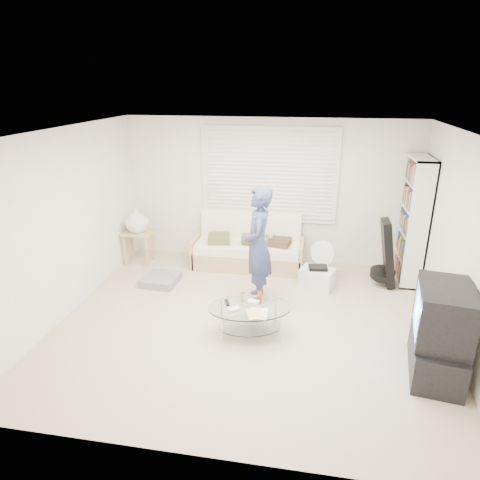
% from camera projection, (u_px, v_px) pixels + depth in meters
% --- Properties ---
extents(ground, '(5.00, 5.00, 0.00)m').
position_uv_depth(ground, '(248.00, 322.00, 5.77)').
color(ground, '#BEAE94').
rests_on(ground, ground).
extents(room_shell, '(5.02, 4.52, 2.51)m').
position_uv_depth(room_shell, '(255.00, 196.00, 5.64)').
color(room_shell, silver).
rests_on(room_shell, ground).
extents(window_blinds, '(2.32, 0.08, 1.62)m').
position_uv_depth(window_blinds, '(269.00, 175.00, 7.26)').
color(window_blinds, silver).
rests_on(window_blinds, ground).
extents(futon_sofa, '(1.89, 0.76, 0.92)m').
position_uv_depth(futon_sofa, '(248.00, 249.00, 7.43)').
color(futon_sofa, tan).
rests_on(futon_sofa, ground).
extents(grey_floor_pillow, '(0.57, 0.57, 0.12)m').
position_uv_depth(grey_floor_pillow, '(161.00, 280.00, 6.85)').
color(grey_floor_pillow, slate).
rests_on(grey_floor_pillow, ground).
extents(side_table, '(0.51, 0.41, 1.01)m').
position_uv_depth(side_table, '(137.00, 222.00, 7.41)').
color(side_table, tan).
rests_on(side_table, ground).
extents(bookshelf, '(0.32, 0.84, 2.00)m').
position_uv_depth(bookshelf, '(413.00, 221.00, 6.68)').
color(bookshelf, white).
rests_on(bookshelf, ground).
extents(guitar_case, '(0.38, 0.39, 1.06)m').
position_uv_depth(guitar_case, '(386.00, 258.00, 6.63)').
color(guitar_case, black).
rests_on(guitar_case, ground).
extents(floor_fan, '(0.42, 0.28, 0.68)m').
position_uv_depth(floor_fan, '(322.00, 257.00, 6.88)').
color(floor_fan, white).
rests_on(floor_fan, ground).
extents(storage_bin, '(0.59, 0.50, 0.35)m').
position_uv_depth(storage_bin, '(317.00, 277.00, 6.70)').
color(storage_bin, white).
rests_on(storage_bin, ground).
extents(tv_unit, '(0.65, 1.03, 1.05)m').
position_uv_depth(tv_unit, '(440.00, 333.00, 4.59)').
color(tv_unit, black).
rests_on(tv_unit, ground).
extents(coffee_table, '(1.16, 0.88, 0.51)m').
position_uv_depth(coffee_table, '(250.00, 312.00, 5.39)').
color(coffee_table, silver).
rests_on(coffee_table, ground).
extents(standing_person, '(0.47, 0.66, 1.71)m').
position_uv_depth(standing_person, '(258.00, 246.00, 6.07)').
color(standing_person, navy).
rests_on(standing_person, ground).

